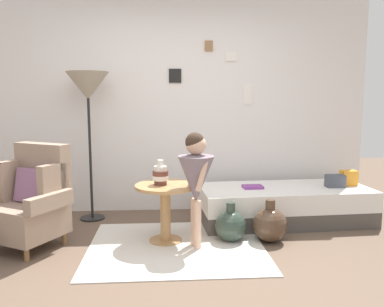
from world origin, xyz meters
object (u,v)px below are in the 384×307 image
object	(u,v)px
side_table	(165,201)
book_on_daybed	(253,187)
demijohn_near	(230,226)
demijohn_far	(270,224)
person_child	(196,175)
daybed	(284,204)
floor_lamp	(88,90)
vase_striped	(160,175)
armchair	(31,201)

from	to	relation	value
side_table	book_on_daybed	xyz separation A→B (m)	(0.98, 0.53, 0.00)
demijohn_near	demijohn_far	distance (m)	0.39
side_table	demijohn_near	xyz separation A→B (m)	(0.64, -0.03, -0.25)
demijohn_far	person_child	bearing A→B (deg)	-171.94
daybed	demijohn_near	xyz separation A→B (m)	(-0.72, -0.58, -0.04)
floor_lamp	demijohn_far	distance (m)	2.46
vase_striped	demijohn_near	world-z (taller)	vase_striped
person_child	demijohn_near	size ratio (longest dim) A/B	2.78
armchair	demijohn_near	distance (m)	1.93
vase_striped	floor_lamp	world-z (taller)	floor_lamp
person_child	demijohn_far	distance (m)	0.91
floor_lamp	book_on_daybed	world-z (taller)	floor_lamp
book_on_daybed	demijohn_far	xyz separation A→B (m)	(0.04, -0.60, -0.24)
daybed	book_on_daybed	size ratio (longest dim) A/B	8.83
demijohn_near	demijohn_far	bearing A→B (deg)	-4.96
side_table	demijohn_far	world-z (taller)	side_table
vase_striped	book_on_daybed	size ratio (longest dim) A/B	1.10
side_table	floor_lamp	world-z (taller)	floor_lamp
daybed	book_on_daybed	xyz separation A→B (m)	(-0.37, -0.02, 0.22)
armchair	vase_striped	bearing A→B (deg)	0.59
armchair	daybed	xyz separation A→B (m)	(2.62, 0.56, -0.24)
book_on_daybed	side_table	bearing A→B (deg)	-151.70
armchair	demijohn_far	xyz separation A→B (m)	(2.29, -0.06, -0.27)
side_table	demijohn_far	bearing A→B (deg)	-3.80
daybed	vase_striped	world-z (taller)	vase_striped
daybed	vase_striped	bearing A→B (deg)	-158.73
daybed	demijohn_far	world-z (taller)	demijohn_far
side_table	daybed	bearing A→B (deg)	21.93
armchair	book_on_daybed	size ratio (longest dim) A/B	4.41
armchair	person_child	xyz separation A→B (m)	(1.55, -0.16, 0.26)
demijohn_near	armchair	bearing A→B (deg)	179.32
armchair	floor_lamp	distance (m)	1.39
person_child	armchair	bearing A→B (deg)	174.10
side_table	armchair	bearing A→B (deg)	-179.46
daybed	demijohn_near	distance (m)	0.92
side_table	vase_striped	distance (m)	0.26
daybed	demijohn_far	xyz separation A→B (m)	(-0.33, -0.61, -0.03)
vase_striped	demijohn_near	bearing A→B (deg)	-2.93
armchair	person_child	size ratio (longest dim) A/B	0.89
side_table	person_child	xyz separation A→B (m)	(0.28, -0.17, 0.28)
floor_lamp	demijohn_far	xyz separation A→B (m)	(1.88, -0.87, -1.32)
vase_striped	demijohn_far	xyz separation A→B (m)	(1.07, -0.07, -0.50)
daybed	armchair	bearing A→B (deg)	-167.99
armchair	daybed	world-z (taller)	armchair
side_table	floor_lamp	bearing A→B (deg)	137.06
demijohn_near	person_child	bearing A→B (deg)	-158.70
daybed	person_child	xyz separation A→B (m)	(-1.07, -0.72, 0.49)
daybed	demijohn_near	world-z (taller)	daybed
floor_lamp	demijohn_far	bearing A→B (deg)	-24.73
vase_striped	person_child	bearing A→B (deg)	-27.63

